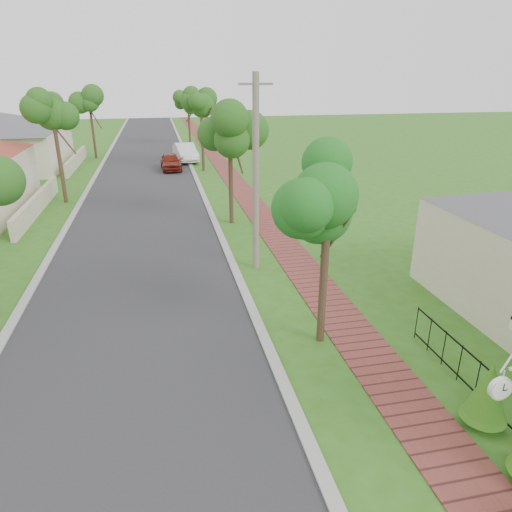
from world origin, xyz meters
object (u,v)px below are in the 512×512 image
object	(u,v)px
parked_car_red	(171,162)
near_tree	(328,200)
station_clock	(502,387)
utility_pole	(256,175)
parked_car_white	(185,153)

from	to	relation	value
parked_car_red	near_tree	xyz separation A→B (m)	(3.20, -26.36, 3.46)
station_clock	utility_pole	bearing A→B (deg)	101.65
near_tree	parked_car_red	bearing A→B (deg)	96.92
parked_car_white	station_clock	world-z (taller)	station_clock
parked_car_white	near_tree	size ratio (longest dim) A/B	0.89
parked_car_red	station_clock	xyz separation A→B (m)	(4.68, -31.42, 1.31)
parked_car_white	utility_pole	size ratio (longest dim) A/B	0.64
parked_car_red	near_tree	world-z (taller)	near_tree
near_tree	utility_pole	bearing A→B (deg)	97.20
station_clock	near_tree	bearing A→B (deg)	106.38
near_tree	station_clock	bearing A→B (deg)	-73.62
utility_pole	parked_car_red	bearing A→B (deg)	96.85
parked_car_red	near_tree	distance (m)	26.78
parked_car_red	utility_pole	distance (m)	21.18
near_tree	station_clock	world-z (taller)	near_tree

